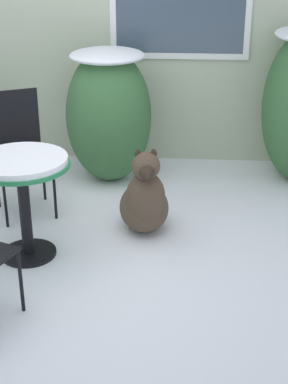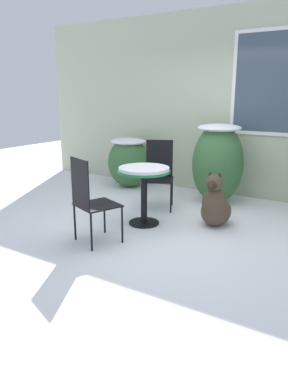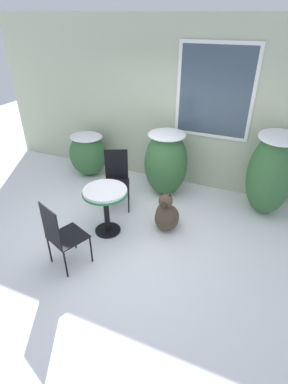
# 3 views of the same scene
# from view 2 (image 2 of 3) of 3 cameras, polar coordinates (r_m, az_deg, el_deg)

# --- Properties ---
(ground_plane) EXTENTS (16.00, 16.00, 0.00)m
(ground_plane) POSITION_cam_2_polar(r_m,az_deg,el_deg) (4.89, 3.67, -5.94)
(ground_plane) COLOR white
(house_wall) EXTENTS (8.00, 0.10, 3.09)m
(house_wall) POSITION_cam_2_polar(r_m,az_deg,el_deg) (6.57, 13.79, 13.01)
(house_wall) COLOR #B2BC9E
(house_wall) RESTS_ON ground_plane
(shrub_left) EXTENTS (0.81, 0.72, 0.92)m
(shrub_left) POSITION_cam_2_polar(r_m,az_deg,el_deg) (7.05, -2.35, 4.76)
(shrub_left) COLOR #386638
(shrub_left) RESTS_ON ground_plane
(shrub_middle) EXTENTS (0.81, 0.80, 1.27)m
(shrub_middle) POSITION_cam_2_polar(r_m,az_deg,el_deg) (6.09, 11.17, 4.55)
(shrub_middle) COLOR #386638
(shrub_middle) RESTS_ON ground_plane
(patio_table) EXTENTS (0.70, 0.70, 0.79)m
(patio_table) POSITION_cam_2_polar(r_m,az_deg,el_deg) (4.97, 0.00, 2.04)
(patio_table) COLOR black
(patio_table) RESTS_ON ground_plane
(patio_chair_near_table) EXTENTS (0.60, 0.60, 1.03)m
(patio_chair_near_table) POSITION_cam_2_polar(r_m,az_deg,el_deg) (5.76, 2.26, 3.04)
(patio_chair_near_table) COLOR black
(patio_chair_near_table) RESTS_ON ground_plane
(patio_chair_far_side) EXTENTS (0.58, 0.58, 1.03)m
(patio_chair_far_side) POSITION_cam_2_polar(r_m,az_deg,el_deg) (4.37, -8.18, -0.97)
(patio_chair_far_side) COLOR black
(patio_chair_far_side) RESTS_ON ground_plane
(dog) EXTENTS (0.47, 0.75, 0.76)m
(dog) POSITION_cam_2_polar(r_m,az_deg,el_deg) (5.06, 10.81, -2.16)
(dog) COLOR #4C3D2D
(dog) RESTS_ON ground_plane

